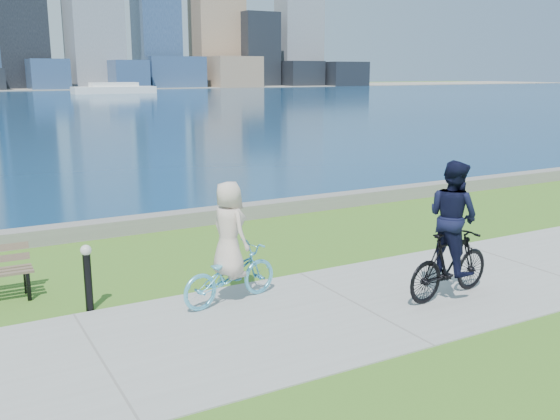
# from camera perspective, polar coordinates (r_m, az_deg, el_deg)

# --- Properties ---
(ground) EXTENTS (320.00, 320.00, 0.00)m
(ground) POSITION_cam_1_polar(r_m,az_deg,el_deg) (10.04, 7.04, -8.62)
(ground) COLOR #3A6A1B
(ground) RESTS_ON ground
(concrete_path) EXTENTS (80.00, 3.50, 0.02)m
(concrete_path) POSITION_cam_1_polar(r_m,az_deg,el_deg) (10.03, 7.04, -8.57)
(concrete_path) COLOR gray
(concrete_path) RESTS_ON ground
(seawall) EXTENTS (90.00, 0.50, 0.35)m
(seawall) POSITION_cam_1_polar(r_m,az_deg,el_deg) (15.20, -6.81, -0.56)
(seawall) COLOR slate
(seawall) RESTS_ON ground
(ferry_far) EXTENTS (12.90, 3.69, 1.75)m
(ferry_far) POSITION_cam_1_polar(r_m,az_deg,el_deg) (104.91, -14.93, 10.65)
(ferry_far) COLOR white
(ferry_far) RESTS_ON ground
(bollard_lamp) EXTENTS (0.17, 0.17, 1.05)m
(bollard_lamp) POSITION_cam_1_polar(r_m,az_deg,el_deg) (9.98, -17.19, -5.55)
(bollard_lamp) COLOR black
(bollard_lamp) RESTS_ON ground
(cyclist_woman) EXTENTS (0.94, 1.82, 1.94)m
(cyclist_woman) POSITION_cam_1_polar(r_m,az_deg,el_deg) (9.85, -4.63, -4.41)
(cyclist_woman) COLOR #61C8ED
(cyclist_woman) RESTS_ON ground
(cyclist_man) EXTENTS (0.77, 1.88, 2.24)m
(cyclist_man) POSITION_cam_1_polar(r_m,az_deg,el_deg) (10.35, 15.38, -2.74)
(cyclist_man) COLOR black
(cyclist_man) RESTS_ON ground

